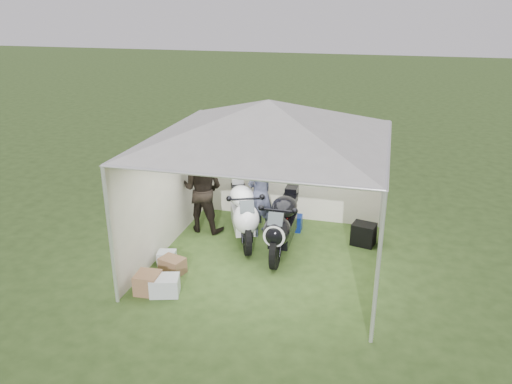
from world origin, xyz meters
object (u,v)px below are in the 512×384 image
(crate_0, at_px, (165,286))
(person_dark_jacket, at_px, (203,189))
(canopy_tent, at_px, (269,124))
(equipment_box, at_px, (364,234))
(motorcycle_black, at_px, (282,223))
(paddock_stand, at_px, (291,223))
(motorcycle_white, at_px, (243,211))
(crate_2, at_px, (167,258))
(person_blue_jacket, at_px, (260,193))
(crate_3, at_px, (172,265))
(crate_1, at_px, (148,283))

(crate_0, bearing_deg, person_dark_jacket, 95.71)
(canopy_tent, height_order, equipment_box, canopy_tent)
(motorcycle_black, bearing_deg, paddock_stand, 90.00)
(canopy_tent, xyz_separation_m, equipment_box, (1.70, 1.05, -2.35))
(motorcycle_white, distance_m, person_dark_jacket, 1.00)
(crate_2, bearing_deg, person_dark_jacket, 84.64)
(person_blue_jacket, bearing_deg, paddock_stand, 147.07)
(motorcycle_white, bearing_deg, equipment_box, -13.99)
(motorcycle_white, bearing_deg, person_dark_jacket, 143.34)
(motorcycle_white, xyz_separation_m, person_blue_jacket, (0.28, 0.33, 0.30))
(motorcycle_black, height_order, equipment_box, motorcycle_black)
(crate_0, bearing_deg, crate_3, 103.41)
(paddock_stand, bearing_deg, crate_2, -133.87)
(crate_0, height_order, crate_3, crate_0)
(motorcycle_black, bearing_deg, crate_0, -129.32)
(canopy_tent, distance_m, motorcycle_black, 2.01)
(motorcycle_white, relative_size, motorcycle_black, 0.95)
(motorcycle_white, distance_m, equipment_box, 2.44)
(motorcycle_white, xyz_separation_m, equipment_box, (2.38, 0.38, -0.39))
(crate_2, xyz_separation_m, crate_3, (0.24, -0.28, 0.02))
(crate_3, bearing_deg, crate_1, -100.68)
(crate_1, bearing_deg, equipment_box, 38.88)
(person_blue_jacket, xyz_separation_m, crate_1, (-1.24, -2.65, -0.74))
(canopy_tent, xyz_separation_m, person_blue_jacket, (-0.40, 1.00, -1.66))
(canopy_tent, distance_m, paddock_stand, 2.76)
(motorcycle_white, distance_m, paddock_stand, 1.18)
(person_blue_jacket, bearing_deg, crate_2, -12.15)
(canopy_tent, bearing_deg, paddock_stand, 82.15)
(person_blue_jacket, distance_m, crate_1, 3.02)
(person_blue_jacket, distance_m, crate_3, 2.37)
(equipment_box, bearing_deg, paddock_stand, 168.95)
(canopy_tent, height_order, crate_2, canopy_tent)
(canopy_tent, relative_size, paddock_stand, 12.66)
(canopy_tent, height_order, paddock_stand, canopy_tent)
(equipment_box, distance_m, crate_1, 4.29)
(paddock_stand, height_order, crate_2, paddock_stand)
(canopy_tent, height_order, person_dark_jacket, canopy_tent)
(equipment_box, height_order, crate_1, equipment_box)
(person_dark_jacket, bearing_deg, paddock_stand, -161.37)
(crate_1, bearing_deg, crate_3, 79.32)
(canopy_tent, xyz_separation_m, motorcycle_white, (-0.68, 0.67, -1.96))
(crate_2, bearing_deg, crate_1, -83.78)
(canopy_tent, xyz_separation_m, crate_3, (-1.51, -0.95, -2.43))
(crate_1, height_order, crate_2, crate_1)
(motorcycle_white, distance_m, crate_2, 1.79)
(person_blue_jacket, bearing_deg, crate_0, 6.92)
(person_blue_jacket, distance_m, equipment_box, 2.21)
(motorcycle_white, xyz_separation_m, crate_1, (-0.96, -2.32, -0.44))
(person_dark_jacket, height_order, crate_1, person_dark_jacket)
(person_blue_jacket, bearing_deg, motorcycle_black, 69.25)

